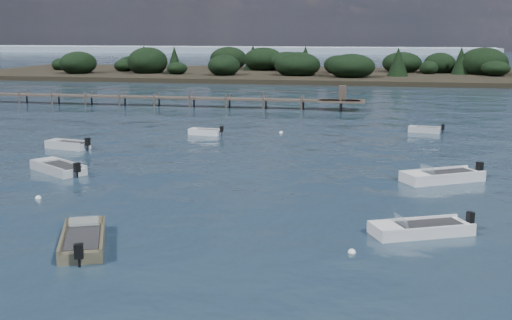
% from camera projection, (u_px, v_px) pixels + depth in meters
% --- Properties ---
extents(ground, '(400.00, 400.00, 0.00)m').
position_uv_depth(ground, '(317.00, 98.00, 82.91)').
color(ground, '#162635').
rests_on(ground, ground).
extents(dinghy_mid_white_a, '(4.60, 3.27, 1.08)m').
position_uv_depth(dinghy_mid_white_a, '(421.00, 231.00, 27.52)').
color(dinghy_mid_white_a, silver).
rests_on(dinghy_mid_white_a, ground).
extents(dinghy_mid_white_b, '(4.98, 3.94, 1.27)m').
position_uv_depth(dinghy_mid_white_b, '(442.00, 178.00, 37.22)').
color(dinghy_mid_white_b, silver).
rests_on(dinghy_mid_white_b, ground).
extents(dinghy_mid_grey, '(4.44, 3.73, 1.17)m').
position_uv_depth(dinghy_mid_grey, '(58.00, 169.00, 39.65)').
color(dinghy_mid_grey, '#B0B5B7').
rests_on(dinghy_mid_grey, ground).
extents(dinghy_near_olive, '(3.29, 4.88, 1.19)m').
position_uv_depth(dinghy_near_olive, '(83.00, 242.00, 26.03)').
color(dinghy_near_olive, '#6B6247').
rests_on(dinghy_near_olive, ground).
extents(tender_far_grey_b, '(3.04, 1.52, 1.02)m').
position_uv_depth(tender_far_grey_b, '(425.00, 131.00, 55.09)').
color(tender_far_grey_b, '#B0B5B7').
rests_on(tender_far_grey_b, ground).
extents(tender_far_white, '(3.01, 1.35, 1.01)m').
position_uv_depth(tender_far_white, '(205.00, 133.00, 53.85)').
color(tender_far_white, silver).
rests_on(tender_far_white, ground).
extents(tender_far_grey, '(3.70, 1.98, 1.17)m').
position_uv_depth(tender_far_grey, '(68.00, 146.00, 47.56)').
color(tender_far_grey, '#B0B5B7').
rests_on(tender_far_grey, ground).
extents(buoy_b, '(0.32, 0.32, 0.32)m').
position_uv_depth(buoy_b, '(352.00, 253.00, 25.21)').
color(buoy_b, white).
rests_on(buoy_b, ground).
extents(buoy_c, '(0.32, 0.32, 0.32)m').
position_uv_depth(buoy_c, '(38.00, 198.00, 33.40)').
color(buoy_c, white).
rests_on(buoy_c, ground).
extents(buoy_e, '(0.32, 0.32, 0.32)m').
position_uv_depth(buoy_e, '(281.00, 133.00, 54.92)').
color(buoy_e, white).
rests_on(buoy_e, ground).
extents(jetty, '(64.50, 3.20, 3.40)m').
position_uv_depth(jetty, '(122.00, 97.00, 75.29)').
color(jetty, '#4D4138').
rests_on(jetty, ground).
extents(far_headland, '(190.00, 40.00, 5.80)m').
position_uv_depth(far_headland, '(477.00, 68.00, 116.24)').
color(far_headland, black).
rests_on(far_headland, ground).
extents(distant_haze, '(280.00, 20.00, 2.40)m').
position_uv_depth(distant_haze, '(141.00, 52.00, 263.49)').
color(distant_haze, '#97A7BA').
rests_on(distant_haze, ground).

